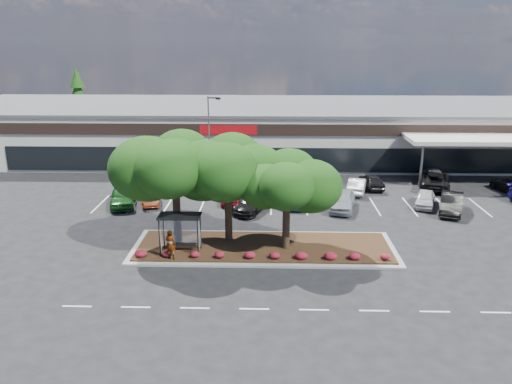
{
  "coord_description": "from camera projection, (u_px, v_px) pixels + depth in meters",
  "views": [
    {
      "loc": [
        -1.62,
        -27.69,
        13.82
      ],
      "look_at": [
        -2.68,
        8.93,
        2.6
      ],
      "focal_mm": 35.0,
      "sensor_mm": 36.0,
      "label": 1
    }
  ],
  "objects": [
    {
      "name": "car_9",
      "position": [
        171.0,
        172.0,
        51.49
      ],
      "size": [
        3.11,
        5.08,
        1.37
      ],
      "primitive_type": "imported",
      "rotation": [
        0.0,
        0.0,
        2.87
      ],
      "color": "black",
      "rests_on": "ground"
    },
    {
      "name": "person_waiting",
      "position": [
        171.0,
        244.0,
        31.95
      ],
      "size": [
        0.84,
        0.69,
        1.97
      ],
      "primitive_type": "imported",
      "rotation": [
        0.0,
        0.0,
        2.8
      ],
      "color": "#594C47",
      "rests_on": "landscape_island"
    },
    {
      "name": "landscape_island",
      "position": [
        264.0,
        247.0,
        34.31
      ],
      "size": [
        18.0,
        6.0,
        0.26
      ],
      "color": "gray",
      "rests_on": "ground"
    },
    {
      "name": "shrub_row",
      "position": [
        263.0,
        255.0,
        32.19
      ],
      "size": [
        17.0,
        0.8,
        0.5
      ],
      "primitive_type": null,
      "color": "maroon",
      "rests_on": "landscape_island"
    },
    {
      "name": "car_11",
      "position": [
        229.0,
        182.0,
        47.48
      ],
      "size": [
        4.11,
        6.12,
        1.65
      ],
      "primitive_type": "imported",
      "rotation": [
        0.0,
        0.0,
        3.49
      ],
      "color": "#681506",
      "rests_on": "ground"
    },
    {
      "name": "island_tree_west",
      "position": [
        176.0,
        188.0,
        33.76
      ],
      "size": [
        7.2,
        7.2,
        7.89
      ],
      "primitive_type": null,
      "color": "#0E390D",
      "rests_on": "landscape_island"
    },
    {
      "name": "car_6",
      "position": [
        425.0,
        199.0,
        43.0
      ],
      "size": [
        2.8,
        4.22,
        1.33
      ],
      "primitive_type": "imported",
      "rotation": [
        0.0,
        0.0,
        -0.34
      ],
      "color": "silver",
      "rests_on": "ground"
    },
    {
      "name": "car_17",
      "position": [
        512.0,
        185.0,
        46.81
      ],
      "size": [
        2.95,
        4.86,
        1.55
      ],
      "primitive_type": "imported",
      "rotation": [
        0.0,
        0.0,
        3.41
      ],
      "color": "black",
      "rests_on": "ground"
    },
    {
      "name": "island_tree_east",
      "position": [
        287.0,
        202.0,
        32.99
      ],
      "size": [
        5.8,
        5.8,
        6.5
      ],
      "primitive_type": null,
      "color": "#0E390D",
      "rests_on": "landscape_island"
    },
    {
      "name": "car_14",
      "position": [
        371.0,
        181.0,
        48.2
      ],
      "size": [
        2.16,
        4.32,
        1.41
      ],
      "primitive_type": "imported",
      "rotation": [
        0.0,
        0.0,
        3.26
      ],
      "color": "black",
      "rests_on": "ground"
    },
    {
      "name": "ground",
      "position": [
        296.0,
        276.0,
        30.47
      ],
      "size": [
        160.0,
        160.0,
        0.0
      ],
      "primitive_type": "plane",
      "color": "black",
      "rests_on": "ground"
    },
    {
      "name": "island_tree_mid",
      "position": [
        228.0,
        189.0,
        34.41
      ],
      "size": [
        6.6,
        6.6,
        7.32
      ],
      "primitive_type": null,
      "color": "#0E390D",
      "rests_on": "landscape_island"
    },
    {
      "name": "car_7",
      "position": [
        451.0,
        203.0,
        41.41
      ],
      "size": [
        3.35,
        5.17,
        1.61
      ],
      "primitive_type": "imported",
      "rotation": [
        0.0,
        0.0,
        -0.37
      ],
      "color": "black",
      "rests_on": "ground"
    },
    {
      "name": "car_5",
      "position": [
        343.0,
        200.0,
        42.11
      ],
      "size": [
        2.98,
        5.07,
        1.62
      ],
      "primitive_type": "imported",
      "rotation": [
        0.0,
        0.0,
        -0.24
      ],
      "color": "#A0A8AC",
      "rests_on": "ground"
    },
    {
      "name": "car_4",
      "position": [
        298.0,
        193.0,
        43.88
      ],
      "size": [
        3.67,
        6.28,
        1.71
      ],
      "primitive_type": "imported",
      "rotation": [
        0.0,
        0.0,
        -0.23
      ],
      "color": "navy",
      "rests_on": "ground"
    },
    {
      "name": "bus_shelter",
      "position": [
        180.0,
        222.0,
        32.82
      ],
      "size": [
        2.75,
        1.55,
        2.59
      ],
      "color": "black",
      "rests_on": "landscape_island"
    },
    {
      "name": "car_0",
      "position": [
        122.0,
        196.0,
        43.22
      ],
      "size": [
        3.08,
        5.28,
        1.69
      ],
      "primitive_type": "imported",
      "rotation": [
        0.0,
        0.0,
        0.23
      ],
      "color": "#164B18",
      "rests_on": "ground"
    },
    {
      "name": "conifer_north_west",
      "position": [
        79.0,
        102.0,
        73.79
      ],
      "size": [
        4.4,
        4.4,
        10.0
      ],
      "primitive_type": "cone",
      "color": "#0E390D",
      "rests_on": "ground"
    },
    {
      "name": "car_3",
      "position": [
        232.0,
        194.0,
        44.07
      ],
      "size": [
        1.89,
        4.25,
        1.42
      ],
      "primitive_type": "imported",
      "rotation": [
        0.0,
        0.0,
        -0.05
      ],
      "color": "maroon",
      "rests_on": "ground"
    },
    {
      "name": "light_pole",
      "position": [
        211.0,
        148.0,
        48.0
      ],
      "size": [
        1.43,
        0.5,
        8.76
      ],
      "rotation": [
        0.0,
        0.0,
        -0.0
      ],
      "color": "gray",
      "rests_on": "ground"
    },
    {
      "name": "car_12",
      "position": [
        319.0,
        173.0,
        51.04
      ],
      "size": [
        3.32,
        5.58,
        1.45
      ],
      "primitive_type": "imported",
      "rotation": [
        0.0,
        0.0,
        3.32
      ],
      "color": "#154A23",
      "rests_on": "ground"
    },
    {
      "name": "car_15",
      "position": [
        433.0,
        175.0,
        50.1
      ],
      "size": [
        2.8,
        5.06,
        1.63
      ],
      "primitive_type": "imported",
      "rotation": [
        0.0,
        0.0,
        2.95
      ],
      "color": "#5C5C64",
      "rests_on": "ground"
    },
    {
      "name": "lane_markings",
      "position": [
        288.0,
        217.0,
        40.43
      ],
      "size": [
        33.12,
        20.06,
        0.01
      ],
      "color": "silver",
      "rests_on": "ground"
    },
    {
      "name": "retail_store",
      "position": [
        284.0,
        129.0,
        61.95
      ],
      "size": [
        80.4,
        25.2,
        6.25
      ],
      "color": "beige",
      "rests_on": "ground"
    },
    {
      "name": "car_1",
      "position": [
        149.0,
        196.0,
        43.77
      ],
      "size": [
        2.52,
        4.39,
        1.37
      ],
      "primitive_type": "imported",
      "rotation": [
        0.0,
        0.0,
        0.27
      ],
      "color": "maroon",
      "rests_on": "ground"
    },
    {
      "name": "car_10",
      "position": [
        207.0,
        178.0,
        49.1
      ],
      "size": [
        4.3,
        5.95,
        1.51
      ],
      "primitive_type": "imported",
      "rotation": [
        0.0,
        0.0,
        2.77
      ],
      "color": "#4D4E54",
      "rests_on": "ground"
    },
    {
      "name": "car_16",
      "position": [
        435.0,
        180.0,
        48.25
      ],
      "size": [
        4.21,
        6.24,
        1.59
      ],
      "primitive_type": "imported",
      "rotation": [
        0.0,
        0.0,
        2.84
      ],
      "color": "black",
      "rests_on": "ground"
    },
    {
      "name": "car_2",
      "position": [
        253.0,
        203.0,
        41.85
      ],
      "size": [
        3.66,
        5.27,
        1.42
      ],
      "primitive_type": "imported",
      "rotation": [
        0.0,
        0.0,
        -0.38
      ],
      "color": "black",
      "rests_on": "ground"
    },
    {
      "name": "car_13",
      "position": [
        357.0,
        185.0,
        46.82
      ],
      "size": [
        2.6,
        4.54,
        1.42
      ],
      "primitive_type": "imported",
      "rotation": [
        0.0,
        0.0,
        2.87
      ],
      "color": "silver",
      "rests_on": "ground"
    }
  ]
}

